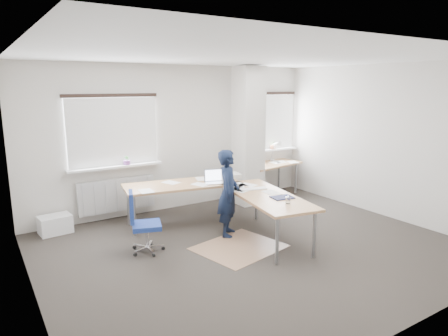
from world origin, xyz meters
TOP-DOWN VIEW (x-y plane):
  - ground at (0.00, 0.00)m, footprint 6.00×6.00m
  - room_shell at (0.18, 0.45)m, footprint 6.04×5.04m
  - floor_mat at (-0.18, 0.11)m, footprint 1.41×1.26m
  - white_crate at (-2.42, 2.25)m, footprint 0.53×0.40m
  - desk_main at (0.03, 0.87)m, footprint 2.40×2.98m
  - desk_side at (2.05, 2.16)m, footprint 1.50×0.93m
  - task_chair at (-1.45, 0.71)m, footprint 0.53×0.51m
  - person at (-0.03, 0.64)m, footprint 0.59×0.61m

SIDE VIEW (x-z plane):
  - ground at x=0.00m, z-range 0.00..0.00m
  - floor_mat at x=-0.18m, z-range 0.00..0.01m
  - white_crate at x=-2.42m, z-range 0.00..0.30m
  - task_chair at x=-1.45m, z-range -0.21..0.72m
  - desk_side at x=2.05m, z-range 0.08..1.29m
  - desk_main at x=0.03m, z-range 0.21..1.17m
  - person at x=-0.03m, z-range 0.00..1.42m
  - room_shell at x=0.18m, z-range 0.34..3.16m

